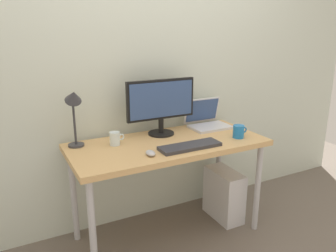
# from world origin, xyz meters

# --- Properties ---
(ground_plane) EXTENTS (6.00, 6.00, 0.00)m
(ground_plane) POSITION_xyz_m (0.00, 0.00, 0.00)
(ground_plane) COLOR #665B51
(back_wall) EXTENTS (4.40, 0.04, 2.60)m
(back_wall) POSITION_xyz_m (0.00, 0.38, 1.30)
(back_wall) COLOR silver
(back_wall) RESTS_ON ground_plane
(desk) EXTENTS (1.41, 0.64, 0.76)m
(desk) POSITION_xyz_m (0.00, 0.00, 0.69)
(desk) COLOR tan
(desk) RESTS_ON ground_plane
(monitor) EXTENTS (0.55, 0.20, 0.42)m
(monitor) POSITION_xyz_m (0.04, 0.19, 1.00)
(monitor) COLOR black
(monitor) RESTS_ON desk
(laptop) EXTENTS (0.32, 0.27, 0.23)m
(laptop) POSITION_xyz_m (0.47, 0.20, 0.82)
(laptop) COLOR silver
(laptop) RESTS_ON desk
(desk_lamp) EXTENTS (0.11, 0.16, 0.42)m
(desk_lamp) POSITION_xyz_m (-0.61, 0.19, 1.06)
(desk_lamp) COLOR #333338
(desk_lamp) RESTS_ON desk
(keyboard) EXTENTS (0.44, 0.14, 0.02)m
(keyboard) POSITION_xyz_m (0.08, -0.18, 0.77)
(keyboard) COLOR #333338
(keyboard) RESTS_ON desk
(mouse) EXTENTS (0.06, 0.09, 0.03)m
(mouse) POSITION_xyz_m (-0.22, -0.19, 0.77)
(mouse) COLOR #B2B2B7
(mouse) RESTS_ON desk
(coffee_mug) EXTENTS (0.12, 0.08, 0.10)m
(coffee_mug) POSITION_xyz_m (0.51, -0.15, 0.81)
(coffee_mug) COLOR #1E72BF
(coffee_mug) RESTS_ON desk
(glass_cup) EXTENTS (0.11, 0.07, 0.09)m
(glass_cup) POSITION_xyz_m (-0.36, 0.11, 0.81)
(glass_cup) COLOR silver
(glass_cup) RESTS_ON desk
(computer_tower) EXTENTS (0.18, 0.36, 0.42)m
(computer_tower) POSITION_xyz_m (0.53, -0.00, 0.21)
(computer_tower) COLOR silver
(computer_tower) RESTS_ON ground_plane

